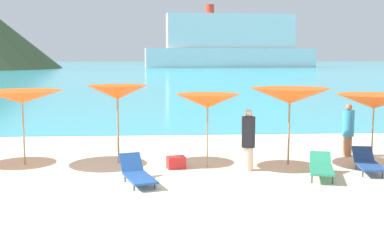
# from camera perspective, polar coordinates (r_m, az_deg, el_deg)

# --- Properties ---
(ground_plane) EXTENTS (50.00, 100.00, 0.30)m
(ground_plane) POSITION_cam_1_polar(r_m,az_deg,el_deg) (20.47, -7.57, -1.92)
(ground_plane) COLOR beige
(ocean_water) EXTENTS (650.00, 440.00, 0.02)m
(ocean_water) POSITION_cam_1_polar(r_m,az_deg,el_deg) (239.46, -4.11, 6.48)
(ocean_water) COLOR #38B7CC
(ocean_water) RESTS_ON ground_plane
(umbrella_3) EXTENTS (2.35, 2.35, 2.17)m
(umbrella_3) POSITION_cam_1_polar(r_m,az_deg,el_deg) (14.81, -19.26, 2.57)
(umbrella_3) COLOR #9E7F59
(umbrella_3) RESTS_ON ground_plane
(umbrella_4) EXTENTS (1.90, 1.90, 2.31)m
(umbrella_4) POSITION_cam_1_polar(r_m,az_deg,el_deg) (14.35, -8.72, 3.20)
(umbrella_4) COLOR #9E7F59
(umbrella_4) RESTS_ON ground_plane
(umbrella_5) EXTENTS (1.82, 1.82, 2.09)m
(umbrella_5) POSITION_cam_1_polar(r_m,az_deg,el_deg) (13.66, 1.84, 2.22)
(umbrella_5) COLOR #9E7F59
(umbrella_5) RESTS_ON ground_plane
(umbrella_6) EXTENTS (2.46, 2.46, 2.24)m
(umbrella_6) POSITION_cam_1_polar(r_m,az_deg,el_deg) (14.26, 11.37, 2.77)
(umbrella_6) COLOR #9E7F59
(umbrella_6) RESTS_ON ground_plane
(umbrella_7) EXTENTS (2.33, 2.33, 2.05)m
(umbrella_7) POSITION_cam_1_polar(r_m,az_deg,el_deg) (15.04, 20.53, 2.04)
(umbrella_7) COLOR #9E7F59
(umbrella_7) RESTS_ON ground_plane
(lounge_chair_3) EXTENTS (0.88, 1.78, 0.57)m
(lounge_chair_3) POSITION_cam_1_polar(r_m,az_deg,el_deg) (14.17, 19.82, -4.67)
(lounge_chair_3) COLOR #1E478C
(lounge_chair_3) RESTS_ON ground_plane
(lounge_chair_4) EXTENTS (1.00, 1.75, 0.56)m
(lounge_chair_4) POSITION_cam_1_polar(r_m,az_deg,el_deg) (13.11, 14.88, -5.31)
(lounge_chair_4) COLOR #268C66
(lounge_chair_4) RESTS_ON ground_plane
(lounge_chair_6) EXTENTS (1.07, 1.81, 0.63)m
(lounge_chair_6) POSITION_cam_1_polar(r_m,az_deg,el_deg) (12.24, -6.45, -6.20)
(lounge_chair_6) COLOR #1E478C
(lounge_chair_6) RESTS_ON ground_plane
(beachgoer_0) EXTENTS (0.37, 0.37, 1.70)m
(beachgoer_0) POSITION_cam_1_polar(r_m,az_deg,el_deg) (13.49, 6.61, -2.19)
(beachgoer_0) COLOR beige
(beachgoer_0) RESTS_ON ground_plane
(beachgoer_1) EXTENTS (0.37, 0.37, 1.67)m
(beachgoer_1) POSITION_cam_1_polar(r_m,az_deg,el_deg) (16.15, 17.78, -1.00)
(beachgoer_1) COLOR #A3704C
(beachgoer_1) RESTS_ON ground_plane
(cooler_box) EXTENTS (0.56, 0.46, 0.34)m
(cooler_box) POSITION_cam_1_polar(r_m,az_deg,el_deg) (13.78, -1.88, -4.98)
(cooler_box) COLOR red
(cooler_box) RESTS_ON ground_plane
(cruise_ship) EXTENTS (57.54, 12.28, 20.63)m
(cruise_ship) POSITION_cam_1_polar(r_m,az_deg,el_deg) (165.42, 4.55, 8.86)
(cruise_ship) COLOR white
(cruise_ship) RESTS_ON ocean_water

